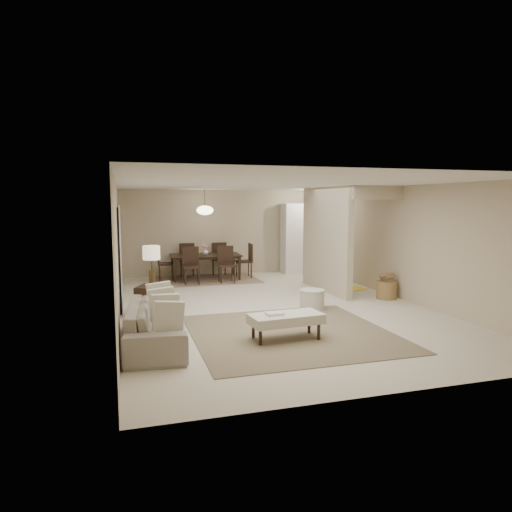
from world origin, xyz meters
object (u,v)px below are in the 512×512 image
object	(u,v)px
ottoman_bench	(286,319)
side_table	(153,301)
pantry_cabinet	(301,238)
round_pouf	(312,299)
dining_table	(206,267)
sofa	(157,324)
wicker_basket	(386,290)

from	to	relation	value
ottoman_bench	side_table	bearing A→B (deg)	127.13
pantry_cabinet	ottoman_bench	bearing A→B (deg)	-114.03
pantry_cabinet	side_table	bearing A→B (deg)	-137.96
ottoman_bench	side_table	size ratio (longest dim) A/B	2.04
ottoman_bench	round_pouf	xyz separation A→B (m)	(1.22, 1.78, -0.13)
pantry_cabinet	dining_table	bearing A→B (deg)	-171.61
side_table	dining_table	distance (m)	4.19
sofa	dining_table	size ratio (longest dim) A/B	1.11
side_table	round_pouf	distance (m)	3.14
pantry_cabinet	round_pouf	world-z (taller)	pantry_cabinet
round_pouf	wicker_basket	xyz separation A→B (m)	(2.00, 0.46, -0.00)
pantry_cabinet	wicker_basket	bearing A→B (deg)	-85.01
sofa	ottoman_bench	distance (m)	1.97
sofa	dining_table	xyz separation A→B (m)	(1.75, 5.64, 0.03)
wicker_basket	ottoman_bench	bearing A→B (deg)	-145.12
round_pouf	wicker_basket	world-z (taller)	round_pouf
pantry_cabinet	round_pouf	xyz separation A→B (m)	(-1.63, -4.61, -0.85)
pantry_cabinet	round_pouf	bearing A→B (deg)	-109.51
wicker_basket	round_pouf	bearing A→B (deg)	-167.06
dining_table	wicker_basket	bearing A→B (deg)	-44.50
side_table	round_pouf	bearing A→B (deg)	-5.97
sofa	dining_table	distance (m)	5.90
round_pouf	dining_table	bearing A→B (deg)	108.81
pantry_cabinet	wicker_basket	size ratio (longest dim) A/B	4.66
wicker_basket	dining_table	bearing A→B (deg)	132.68
pantry_cabinet	dining_table	distance (m)	3.16
ottoman_bench	side_table	xyz separation A→B (m)	(-1.90, 2.11, -0.04)
ottoman_bench	round_pouf	world-z (taller)	ottoman_bench
ottoman_bench	side_table	distance (m)	2.84
wicker_basket	dining_table	world-z (taller)	dining_table
ottoman_bench	round_pouf	size ratio (longest dim) A/B	2.34
pantry_cabinet	wicker_basket	world-z (taller)	pantry_cabinet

